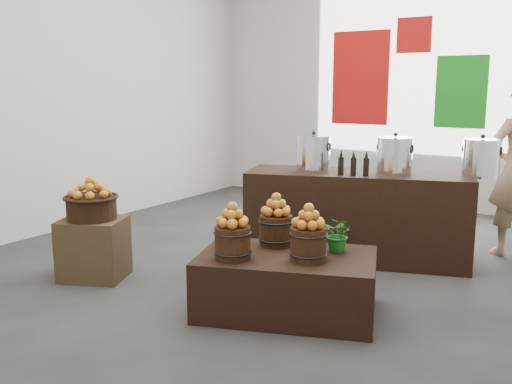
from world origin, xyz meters
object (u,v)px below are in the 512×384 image
Objects in this scene: stock_pot_center at (395,157)px; stock_pot_right at (481,159)px; wicker_basket at (91,208)px; display_table at (287,284)px; crate at (94,249)px; counter at (356,216)px; stock_pot_left at (314,154)px.

stock_pot_center is 0.82m from stock_pot_right.
stock_pot_center is at bearing 42.53° from wicker_basket.
wicker_basket reaches higher than display_table.
crate is at bearing 167.64° from display_table.
counter is at bearing -161.47° from stock_pot_center.
stock_pot_right is at bearing 0.00° from counter.
display_table is at bearing -105.15° from counter.
crate is at bearing 0.00° from wicker_basket.
wicker_basket reaches higher than crate.
display_table is 2.40m from stock_pot_right.
stock_pot_right reaches higher than crate.
stock_pot_right reaches higher than wicker_basket.
crate is 1.65× the size of stock_pot_center.
stock_pot_left is 1.00× the size of stock_pot_right.
stock_pot_right is (1.11, 0.37, 0.63)m from counter.
display_table is 1.65m from counter.
stock_pot_center and stock_pot_right have the same top height.
wicker_basket is at bearing -142.59° from stock_pot_right.
crate is 0.39m from wicker_basket.
wicker_basket is 2.64m from counter.
crate is 0.41× the size of display_table.
wicker_basket is 1.32× the size of stock_pot_left.
display_table is at bearing -70.33° from stock_pot_left.
counter reaches higher than crate.
stock_pot_left reaches higher than crate.
counter is 6.47× the size of stock_pot_left.
stock_pot_left is 1.63m from stock_pot_right.
stock_pot_right is at bearing 18.53° from stock_pot_center.
stock_pot_left is 0.82m from stock_pot_center.
stock_pot_right is at bearing 37.41° from wicker_basket.
display_table is 1.96m from stock_pot_center.
display_table is (1.93, 0.25, -0.44)m from wicker_basket.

